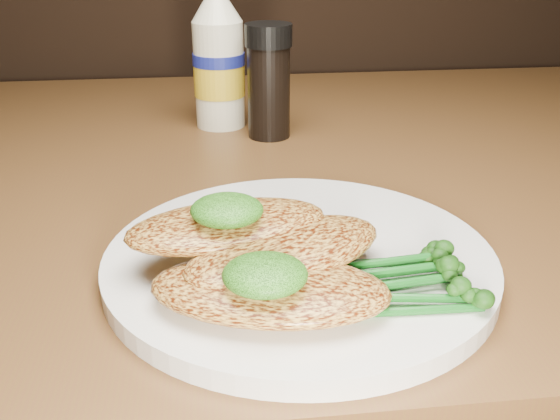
{
  "coord_description": "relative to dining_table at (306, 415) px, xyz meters",
  "views": [
    {
      "loc": [
        -0.11,
        0.4,
        0.99
      ],
      "look_at": [
        -0.06,
        0.83,
        0.79
      ],
      "focal_mm": 40.39,
      "sensor_mm": 36.0,
      "label": 1
    }
  ],
  "objects": [
    {
      "name": "pesto_back",
      "position": [
        -0.1,
        -0.27,
        0.44
      ],
      "size": [
        0.06,
        0.05,
        0.02
      ],
      "primitive_type": "ellipsoid",
      "rotation": [
        0.0,
        0.0,
        -0.18
      ],
      "color": "black",
      "rests_on": "chicken_back"
    },
    {
      "name": "chicken_front",
      "position": [
        -0.08,
        -0.32,
        0.4
      ],
      "size": [
        0.17,
        0.11,
        0.02
      ],
      "primitive_type": "ellipsoid",
      "rotation": [
        0.0,
        0.0,
        -0.22
      ],
      "color": "gold",
      "rests_on": "plate"
    },
    {
      "name": "chicken_back",
      "position": [
        -0.1,
        -0.25,
        0.42
      ],
      "size": [
        0.16,
        0.1,
        0.02
      ],
      "primitive_type": "ellipsoid",
      "rotation": [
        0.0,
        0.0,
        0.22
      ],
      "color": "gold",
      "rests_on": "plate"
    },
    {
      "name": "plate",
      "position": [
        -0.05,
        -0.25,
        0.38
      ],
      "size": [
        0.29,
        0.29,
        0.01
      ],
      "primitive_type": "cylinder",
      "color": "white",
      "rests_on": "dining_table"
    },
    {
      "name": "pepper_grinder",
      "position": [
        -0.04,
        0.07,
        0.44
      ],
      "size": [
        0.07,
        0.07,
        0.13
      ],
      "primitive_type": null,
      "rotation": [
        0.0,
        0.0,
        -0.26
      ],
      "color": "black",
      "rests_on": "dining_table"
    },
    {
      "name": "mayo_bottle",
      "position": [
        -0.1,
        0.12,
        0.46
      ],
      "size": [
        0.08,
        0.08,
        0.18
      ],
      "primitive_type": null,
      "rotation": [
        0.0,
        0.0,
        0.41
      ],
      "color": "#F0EDCC",
      "rests_on": "dining_table"
    },
    {
      "name": "broccolini_bundle",
      "position": [
        -0.01,
        -0.3,
        0.4
      ],
      "size": [
        0.16,
        0.13,
        0.02
      ],
      "primitive_type": null,
      "rotation": [
        0.0,
        0.0,
        -0.15
      ],
      "color": "#135818",
      "rests_on": "plate"
    },
    {
      "name": "dining_table",
      "position": [
        0.0,
        0.0,
        0.0
      ],
      "size": [
        1.2,
        0.8,
        0.75
      ],
      "primitive_type": null,
      "color": "#543819",
      "rests_on": "floor"
    },
    {
      "name": "chicken_mid",
      "position": [
        -0.06,
        -0.28,
        0.41
      ],
      "size": [
        0.17,
        0.13,
        0.02
      ],
      "primitive_type": "ellipsoid",
      "rotation": [
        0.0,
        0.0,
        0.47
      ],
      "color": "gold",
      "rests_on": "plate"
    },
    {
      "name": "pesto_front",
      "position": [
        -0.08,
        -0.33,
        0.42
      ],
      "size": [
        0.06,
        0.05,
        0.02
      ],
      "primitive_type": "ellipsoid",
      "rotation": [
        0.0,
        0.0,
        -0.08
      ],
      "color": "black",
      "rests_on": "chicken_front"
    }
  ]
}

